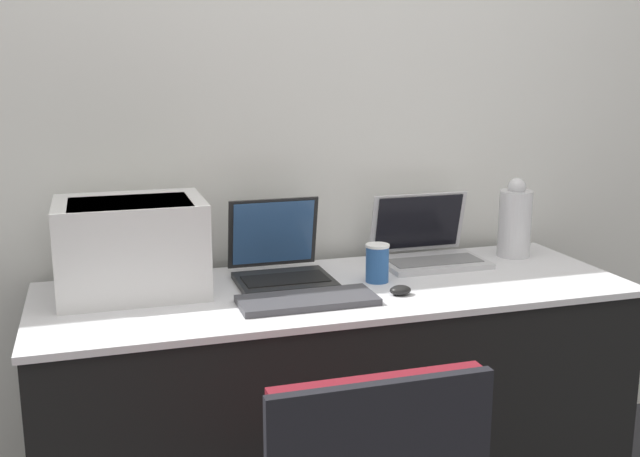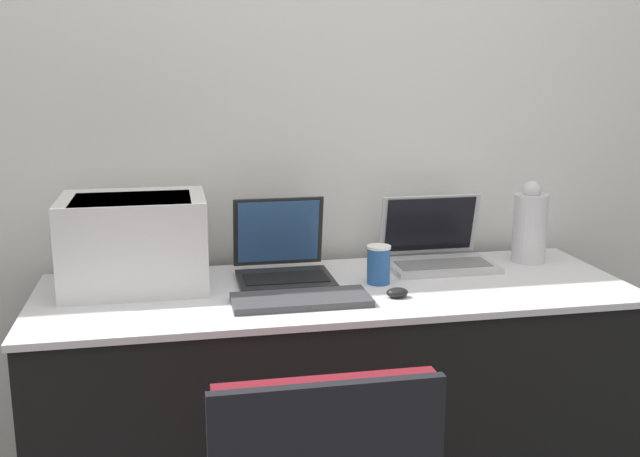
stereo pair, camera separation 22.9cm
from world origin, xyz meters
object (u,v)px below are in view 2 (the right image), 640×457
Objects in this scene: printer at (134,239)px; metal_pitcher at (530,225)px; coffee_cup at (379,264)px; laptop_left at (283,262)px; external_keyboard at (301,300)px; mouse at (397,293)px; laptop_right at (437,250)px.

metal_pitcher is at bearing 2.05° from printer.
coffee_cup is at bearing -8.49° from printer.
metal_pitcher is at bearing 2.80° from laptop_left.
coffee_cup is 0.61m from metal_pitcher.
metal_pitcher is (0.86, 0.31, 0.12)m from external_keyboard.
printer is 0.81m from mouse.
metal_pitcher is at bearing 19.67° from external_keyboard.
external_keyboard is (0.01, -0.26, -0.04)m from laptop_left.
printer reaches higher than laptop_right.
laptop_right is at bearing 31.37° from external_keyboard.
external_keyboard is at bearing -151.45° from coffee_cup.
metal_pitcher reaches higher than coffee_cup.
coffee_cup is at bearing -145.82° from laptop_right.
external_keyboard is at bearing -28.80° from printer.
mouse is at bearing -41.57° from laptop_left.
laptop_right is 0.89× the size of external_keyboard.
laptop_left reaches higher than laptop_right.
printer is at bearing -176.37° from laptop_right.
printer is at bearing 160.92° from mouse.
laptop_left is 0.87m from metal_pitcher.
mouse is at bearing -126.54° from laptop_right.
laptop_right is at bearing 3.63° from printer.
laptop_right is 0.62m from external_keyboard.
printer is at bearing -177.95° from metal_pitcher.
laptop_left is 0.40m from mouse.
metal_pitcher reaches higher than laptop_left.
coffee_cup is at bearing 95.78° from mouse.
laptop_left is 0.74× the size of external_keyboard.
coffee_cup is at bearing 28.55° from external_keyboard.
laptop_left is at bearing 0.62° from printer.
laptop_left is at bearing -177.20° from metal_pitcher.
laptop_right is at bearing 53.46° from mouse.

